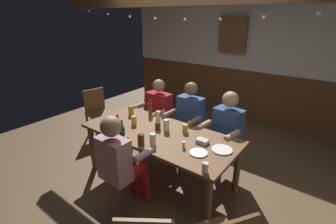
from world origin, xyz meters
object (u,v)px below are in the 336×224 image
Objects in this scene: person_0 at (156,111)px; person_1 at (187,120)px; chair_empty_near_left at (98,111)px; pint_glass_3 at (141,140)px; condiment_caddy at (202,141)px; bottle_2 at (150,109)px; person_3 at (120,160)px; pint_glass_6 at (131,111)px; pint_glass_2 at (158,116)px; pint_glass_1 at (166,125)px; pint_glass_5 at (153,139)px; pint_glass_7 at (134,120)px; dining_table at (159,138)px; pint_glass_0 at (205,168)px; person_2 at (225,130)px; bottle_0 at (122,131)px; plate_0 at (222,150)px; pint_glass_4 at (185,128)px; plate_1 at (198,153)px; wall_dart_cabinet at (233,34)px; table_candle at (184,145)px; bottle_1 at (118,126)px; pint_glass_8 at (158,126)px.

person_0 is 0.96× the size of person_1.
pint_glass_3 is at bearing 79.48° from chair_empty_near_left.
condiment_caddy is 1.11m from bottle_2.
pint_glass_6 is at bearing 130.33° from person_3.
bottle_2 is 1.90× the size of pint_glass_3.
pint_glass_6 is (-0.71, 0.88, 0.13)m from person_3.
pint_glass_6 is (-0.47, -0.08, -0.00)m from pint_glass_2.
pint_glass_2 is (-0.29, 0.18, -0.01)m from pint_glass_1.
person_3 is at bearing -93.26° from pint_glass_1.
chair_empty_near_left is 6.29× the size of condiment_caddy.
person_1 is 1.00m from pint_glass_5.
person_3 is 2.09m from chair_empty_near_left.
pint_glass_1 reaches higher than pint_glass_2.
pint_glass_1 is 0.49m from pint_glass_7.
person_1 reaches higher than pint_glass_2.
chair_empty_near_left is at bearing 167.96° from dining_table.
bottle_2 reaches higher than pint_glass_7.
dining_table is 0.63m from bottle_2.
pint_glass_0 is at bearing -1.27° from pint_glass_3.
pint_glass_5 is at bearing -25.78° from pint_glass_7.
person_2 is at bearing 34.62° from pint_glass_7.
chair_empty_near_left reaches higher than condiment_caddy.
bottle_0 is 1.54× the size of pint_glass_5.
pint_glass_3 is at bearing -150.60° from plate_0.
pint_glass_0 is (1.17, -0.02, -0.03)m from bottle_0.
pint_glass_4 is (0.27, 0.90, 0.12)m from person_3.
person_1 is 8.39× the size of pint_glass_5.
person_1 is 5.45× the size of bottle_0.
chair_empty_near_left is at bearing 150.71° from person_3.
pint_glass_6 is at bearing 28.33° from person_2.
pint_glass_2 is (-0.92, 0.42, 0.07)m from plate_1.
pint_glass_2 is 2.58m from wall_dart_cabinet.
table_candle is 0.90m from bottle_1.
plate_1 is 0.77m from pint_glass_8.
person_0 is 0.63m from person_1.
person_1 is at bearing -174.91° from person_0.
person_2 is 4.81× the size of bottle_1.
person_0 is at bearing 105.42° from pint_glass_7.
person_1 is at bearing 34.30° from pint_glass_6.
pint_glass_3 is 0.94m from pint_glass_6.
person_3 is 3.54m from wall_dart_cabinet.
pint_glass_0 is at bearing 112.39° from person_2.
chair_empty_near_left is 3.71× the size of plate_0.
pint_glass_8 is at bearing 165.23° from plate_1.
person_3 is 11.86× the size of pint_glass_0.
person_0 is at bearing 151.37° from pint_glass_4.
person_1 is 11.24× the size of pint_glass_4.
bottle_1 is at bearing -176.87° from pint_glass_5.
condiment_caddy is at bearing -14.99° from bottle_2.
pint_glass_2 is 1.18× the size of pint_glass_7.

